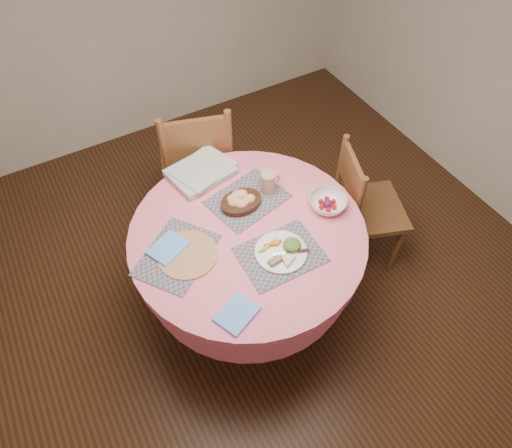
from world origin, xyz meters
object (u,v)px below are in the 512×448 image
at_px(dining_table, 248,253).
at_px(dinner_plate, 283,251).
at_px(bread_bowl, 240,200).
at_px(chair_back, 198,163).
at_px(wicker_trivet, 187,255).
at_px(latte_mug, 269,182).
at_px(fruit_bowl, 328,203).
at_px(chair_right, 364,206).

bearing_deg(dining_table, dinner_plate, -68.46).
bearing_deg(bread_bowl, chair_back, 87.98).
xyz_separation_m(chair_back, wicker_trivet, (-0.41, -0.80, 0.22)).
relative_size(chair_back, bread_bowl, 4.43).
bearing_deg(dinner_plate, latte_mug, 68.86).
distance_m(bread_bowl, fruit_bowl, 0.47).
bearing_deg(chair_right, wicker_trivet, 110.22).
bearing_deg(fruit_bowl, bread_bowl, 148.64).
xyz_separation_m(dining_table, latte_mug, (0.24, 0.19, 0.26)).
bearing_deg(dining_table, chair_back, 84.56).
distance_m(chair_right, latte_mug, 0.71).
height_order(dining_table, latte_mug, latte_mug).
xyz_separation_m(chair_right, chair_back, (-0.75, 0.81, 0.06)).
relative_size(wicker_trivet, fruit_bowl, 1.13).
distance_m(dining_table, dinner_plate, 0.31).
xyz_separation_m(wicker_trivet, bread_bowl, (0.39, 0.16, 0.03)).
distance_m(dining_table, chair_back, 0.82).
distance_m(chair_right, fruit_bowl, 0.49).
bearing_deg(chair_right, chair_back, 63.39).
bearing_deg(dining_table, chair_right, 0.82).
height_order(dining_table, bread_bowl, bread_bowl).
xyz_separation_m(chair_back, bread_bowl, (-0.02, -0.64, 0.26)).
height_order(dinner_plate, latte_mug, latte_mug).
bearing_deg(bread_bowl, latte_mug, 4.73).
xyz_separation_m(wicker_trivet, dinner_plate, (0.42, -0.23, 0.02)).
relative_size(chair_back, latte_mug, 8.21).
xyz_separation_m(chair_back, dinner_plate, (0.01, -1.03, 0.24)).
height_order(dining_table, wicker_trivet, wicker_trivet).
xyz_separation_m(chair_back, fruit_bowl, (0.38, -0.88, 0.25)).
height_order(wicker_trivet, dinner_plate, dinner_plate).
bearing_deg(chair_back, fruit_bowl, 130.37).
xyz_separation_m(chair_right, dinner_plate, (-0.75, -0.22, 0.30)).
xyz_separation_m(dinner_plate, latte_mug, (0.16, 0.40, 0.05)).
bearing_deg(latte_mug, bread_bowl, -175.27).
distance_m(chair_back, latte_mug, 0.71).
distance_m(chair_right, wicker_trivet, 1.20).
bearing_deg(dinner_plate, dining_table, 111.54).
distance_m(chair_back, dinner_plate, 1.06).
xyz_separation_m(dining_table, chair_right, (0.83, 0.01, -0.08)).
distance_m(bread_bowl, latte_mug, 0.19).
xyz_separation_m(bread_bowl, fruit_bowl, (0.40, -0.24, -0.01)).
relative_size(chair_right, chair_back, 0.89).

